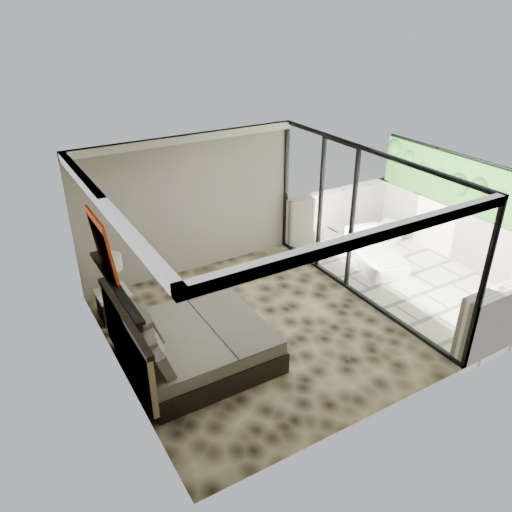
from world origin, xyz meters
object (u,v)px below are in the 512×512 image
table_lamp (112,268)px  ottoman (390,232)px  nightstand (114,304)px  bed (191,343)px  lounger (375,255)px

table_lamp → ottoman: (6.31, -0.20, -0.72)m
nightstand → ottoman: bearing=-24.9°
bed → table_lamp: (-0.60, 1.84, 0.60)m
table_lamp → lounger: 5.38m
nightstand → ottoman: (6.36, -0.16, -0.04)m
bed → ottoman: bearing=16.0°
bed → lounger: bearing=12.2°
nightstand → ottoman: 6.37m
nightstand → lounger: (5.31, -0.79, -0.08)m
bed → ottoman: 5.93m
table_lamp → ottoman: table_lamp is taller
nightstand → lounger: size_ratio=0.32×
table_lamp → lounger: bearing=-9.1°
nightstand → table_lamp: size_ratio=0.80×
ottoman → nightstand: bearing=178.6°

